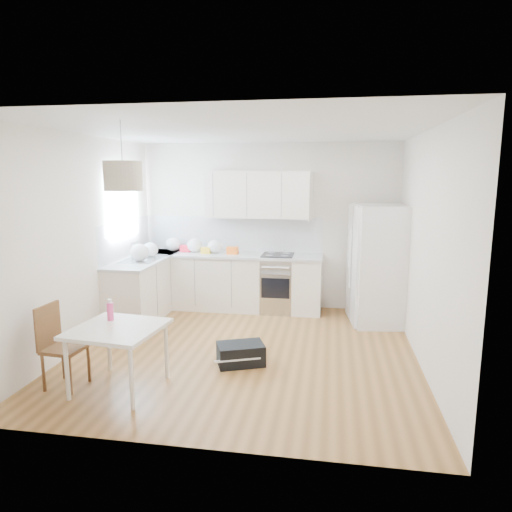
{
  "coord_description": "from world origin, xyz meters",
  "views": [
    {
      "loc": [
        1.03,
        -5.34,
        2.19
      ],
      "look_at": [
        0.08,
        0.4,
        1.15
      ],
      "focal_mm": 32.0,
      "sensor_mm": 36.0,
      "label": 1
    }
  ],
  "objects_px": {
    "refrigerator": "(378,264)",
    "dining_chair": "(65,347)",
    "dining_table": "(118,334)",
    "gym_bag": "(241,354)"
  },
  "relations": [
    {
      "from": "refrigerator",
      "to": "dining_chair",
      "type": "height_order",
      "value": "refrigerator"
    },
    {
      "from": "dining_table",
      "to": "dining_chair",
      "type": "height_order",
      "value": "dining_chair"
    },
    {
      "from": "refrigerator",
      "to": "dining_table",
      "type": "xyz_separation_m",
      "value": [
        -2.82,
        -2.68,
        -0.29
      ]
    },
    {
      "from": "dining_table",
      "to": "gym_bag",
      "type": "relative_size",
      "value": 1.75
    },
    {
      "from": "dining_table",
      "to": "gym_bag",
      "type": "bearing_deg",
      "value": 42.47
    },
    {
      "from": "refrigerator",
      "to": "dining_chair",
      "type": "xyz_separation_m",
      "value": [
        -3.39,
        -2.72,
        -0.44
      ]
    },
    {
      "from": "dining_table",
      "to": "gym_bag",
      "type": "height_order",
      "value": "dining_table"
    },
    {
      "from": "dining_table",
      "to": "refrigerator",
      "type": "bearing_deg",
      "value": 49.79
    },
    {
      "from": "refrigerator",
      "to": "dining_table",
      "type": "relative_size",
      "value": 1.9
    },
    {
      "from": "dining_chair",
      "to": "refrigerator",
      "type": "bearing_deg",
      "value": 43.1
    }
  ]
}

